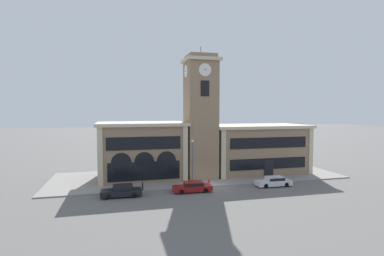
{
  "coord_description": "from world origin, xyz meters",
  "views": [
    {
      "loc": [
        -12.14,
        -37.31,
        10.22
      ],
      "look_at": [
        -1.88,
        3.45,
        7.7
      ],
      "focal_mm": 28.0,
      "sensor_mm": 36.0,
      "label": 1
    }
  ],
  "objects_px": {
    "parked_car_near": "(122,191)",
    "bollard": "(143,186)",
    "fire_hydrant": "(209,182)",
    "parked_car_far": "(274,181)",
    "street_lamp": "(192,156)",
    "parked_car_mid": "(193,187)"
  },
  "relations": [
    {
      "from": "parked_car_mid",
      "to": "fire_hydrant",
      "type": "relative_size",
      "value": 5.58
    },
    {
      "from": "parked_car_near",
      "to": "fire_hydrant",
      "type": "bearing_deg",
      "value": -168.51
    },
    {
      "from": "fire_hydrant",
      "to": "street_lamp",
      "type": "bearing_deg",
      "value": -179.85
    },
    {
      "from": "parked_car_far",
      "to": "bollard",
      "type": "height_order",
      "value": "parked_car_far"
    },
    {
      "from": "parked_car_far",
      "to": "street_lamp",
      "type": "xyz_separation_m",
      "value": [
        -10.77,
        2.04,
        3.49
      ]
    },
    {
      "from": "bollard",
      "to": "parked_car_near",
      "type": "bearing_deg",
      "value": -145.31
    },
    {
      "from": "parked_car_far",
      "to": "bollard",
      "type": "distance_m",
      "value": 17.4
    },
    {
      "from": "parked_car_near",
      "to": "parked_car_mid",
      "type": "distance_m",
      "value": 8.64
    },
    {
      "from": "parked_car_mid",
      "to": "parked_car_far",
      "type": "bearing_deg",
      "value": -178.68
    },
    {
      "from": "parked_car_mid",
      "to": "parked_car_far",
      "type": "distance_m",
      "value": 11.24
    },
    {
      "from": "parked_car_near",
      "to": "bollard",
      "type": "relative_size",
      "value": 4.46
    },
    {
      "from": "street_lamp",
      "to": "bollard",
      "type": "relative_size",
      "value": 5.83
    },
    {
      "from": "parked_car_far",
      "to": "bollard",
      "type": "relative_size",
      "value": 4.56
    },
    {
      "from": "parked_car_near",
      "to": "bollard",
      "type": "distance_m",
      "value": 3.13
    },
    {
      "from": "street_lamp",
      "to": "parked_car_near",
      "type": "bearing_deg",
      "value": -167.38
    },
    {
      "from": "street_lamp",
      "to": "bollard",
      "type": "height_order",
      "value": "street_lamp"
    },
    {
      "from": "parked_car_far",
      "to": "parked_car_near",
      "type": "bearing_deg",
      "value": 1.32
    },
    {
      "from": "parked_car_far",
      "to": "street_lamp",
      "type": "distance_m",
      "value": 11.5
    },
    {
      "from": "bollard",
      "to": "fire_hydrant",
      "type": "distance_m",
      "value": 8.83
    },
    {
      "from": "parked_car_mid",
      "to": "fire_hydrant",
      "type": "distance_m",
      "value": 3.44
    },
    {
      "from": "parked_car_far",
      "to": "fire_hydrant",
      "type": "distance_m",
      "value": 8.73
    },
    {
      "from": "fire_hydrant",
      "to": "parked_car_far",
      "type": "bearing_deg",
      "value": -13.57
    }
  ]
}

